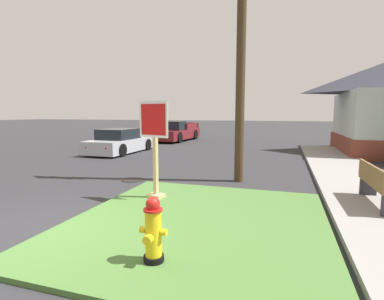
% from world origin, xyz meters
% --- Properties ---
extents(ground_plane, '(160.00, 160.00, 0.00)m').
position_xyz_m(ground_plane, '(0.00, 0.00, 0.00)').
color(ground_plane, '#2B2B2D').
extents(grass_corner_patch, '(4.59, 5.09, 0.08)m').
position_xyz_m(grass_corner_patch, '(2.49, 1.25, 0.04)').
color(grass_corner_patch, '#477033').
rests_on(grass_corner_patch, ground).
extents(sidewalk_strip, '(2.20, 18.44, 0.12)m').
position_xyz_m(sidewalk_strip, '(5.98, 5.86, 0.06)').
color(sidewalk_strip, gray).
rests_on(sidewalk_strip, ground).
extents(fire_hydrant, '(0.38, 0.34, 0.88)m').
position_xyz_m(fire_hydrant, '(2.35, -0.40, 0.50)').
color(fire_hydrant, black).
rests_on(fire_hydrant, grass_corner_patch).
extents(stop_sign, '(0.79, 0.36, 2.23)m').
position_xyz_m(stop_sign, '(1.12, 2.34, 1.21)').
color(stop_sign, tan).
rests_on(stop_sign, grass_corner_patch).
extents(manhole_cover, '(0.70, 0.70, 0.02)m').
position_xyz_m(manhole_cover, '(-0.46, 4.11, 0.01)').
color(manhole_cover, black).
rests_on(manhole_cover, ground).
extents(parked_sedan_silver, '(1.93, 4.34, 1.25)m').
position_xyz_m(parked_sedan_silver, '(-4.23, 9.63, 0.54)').
color(parked_sedan_silver, '#ADB2B7').
rests_on(parked_sedan_silver, ground).
extents(pickup_truck_maroon, '(2.39, 5.38, 1.48)m').
position_xyz_m(pickup_truck_maroon, '(-3.92, 16.79, 0.62)').
color(pickup_truck_maroon, maroon).
rests_on(pickup_truck_maroon, ground).
extents(street_bench, '(0.43, 1.74, 0.85)m').
position_xyz_m(street_bench, '(5.83, 3.17, 0.59)').
color(street_bench, brown).
rests_on(street_bench, sidewalk_strip).
extents(utility_pole, '(1.48, 0.27, 9.35)m').
position_xyz_m(utility_pole, '(2.67, 4.94, 4.88)').
color(utility_pole, '#42301E').
rests_on(utility_pole, ground).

